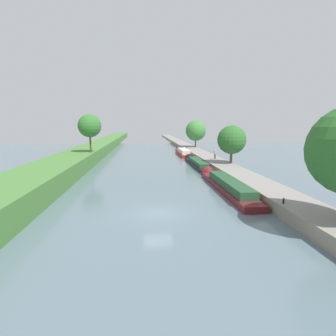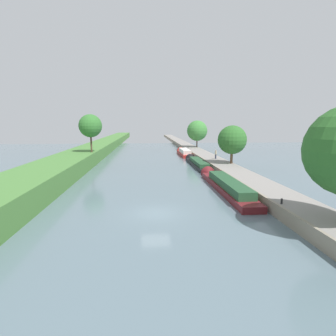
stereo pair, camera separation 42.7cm
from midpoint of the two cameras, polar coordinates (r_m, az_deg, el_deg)
ground_plane at (r=22.81m, az=-2.15°, el=-9.79°), size 160.00×160.00×0.00m
right_towpath at (r=25.98m, az=25.13°, el=-7.01°), size 3.78×260.00×1.10m
stone_quay at (r=25.05m, az=21.10°, el=-7.28°), size 0.25×260.00×1.15m
narrowboat_maroon at (r=31.29m, az=12.58°, el=-3.48°), size 2.19×17.09×2.19m
narrowboat_black at (r=48.28m, az=6.57°, el=1.15°), size 1.99×15.74×1.89m
narrowboat_red at (r=63.64m, az=3.69°, el=3.38°), size 2.19×12.71×2.28m
tree_rightbank_midnear at (r=43.95m, az=14.05°, el=5.95°), size 4.64×4.64×6.19m
tree_rightbank_midfar at (r=72.97m, az=6.52°, el=8.05°), size 5.56×5.56×7.28m
tree_leftbank_downstream at (r=49.70m, az=-16.28°, el=8.78°), size 4.13×4.13×6.83m
person_walking at (r=49.53m, az=10.58°, el=3.00°), size 0.34×0.34×1.66m
mooring_bollard_near at (r=23.58m, az=23.96°, el=-6.62°), size 0.16×0.16×0.45m
mooring_bollard_far at (r=69.19m, az=4.55°, el=4.46°), size 0.16×0.16×0.45m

